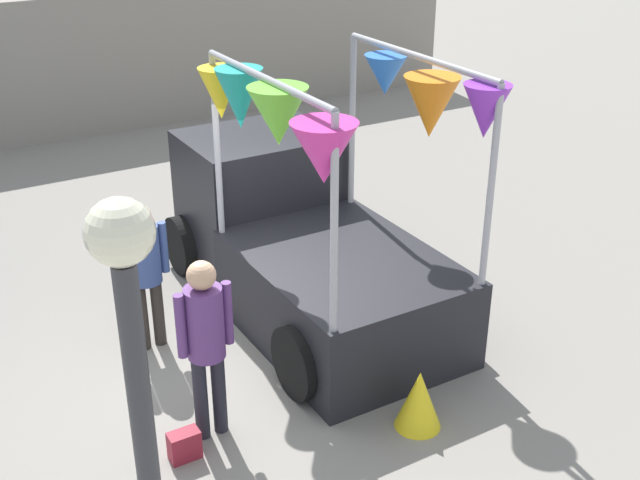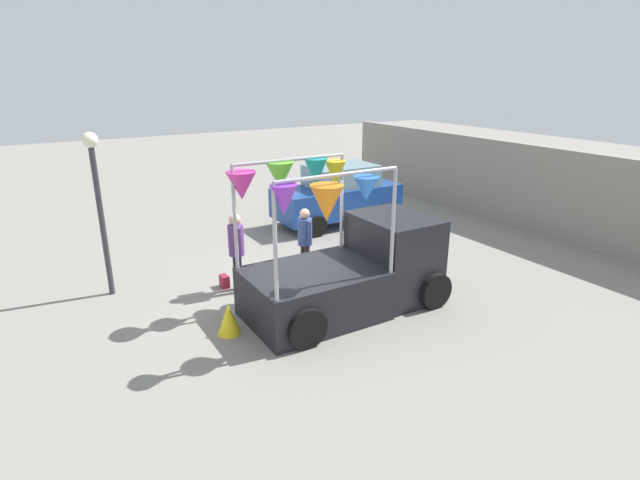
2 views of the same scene
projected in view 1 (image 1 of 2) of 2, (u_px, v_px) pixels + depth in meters
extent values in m
plane|color=gray|center=(237.00, 357.00, 8.61)|extent=(60.00, 60.00, 0.00)
cube|color=black|center=(343.00, 297.00, 8.79)|extent=(1.90, 2.60, 1.00)
cube|color=black|center=(260.00, 202.00, 10.17)|extent=(1.80, 1.40, 1.80)
cube|color=#8CB2C6|center=(259.00, 169.00, 9.98)|extent=(1.76, 1.37, 0.60)
cylinder|color=black|center=(182.00, 245.00, 10.23)|extent=(0.22, 0.76, 0.76)
cylinder|color=black|center=(311.00, 214.00, 11.10)|extent=(0.22, 0.76, 0.76)
cylinder|color=black|center=(298.00, 362.00, 7.86)|extent=(0.22, 0.76, 0.76)
cylinder|color=black|center=(451.00, 312.00, 8.73)|extent=(0.22, 0.76, 0.76)
cylinder|color=#A5A5AD|center=(217.00, 147.00, 8.68)|extent=(0.07, 0.07, 2.03)
cylinder|color=#A5A5AD|center=(352.00, 123.00, 9.48)|extent=(0.07, 0.07, 2.03)
cylinder|color=#A5A5AD|center=(334.00, 228.00, 6.79)|extent=(0.07, 0.07, 2.03)
cylinder|color=#A5A5AD|center=(491.00, 189.00, 7.58)|extent=(0.07, 0.07, 2.03)
cylinder|color=#A5A5AD|center=(265.00, 78.00, 7.30)|extent=(0.07, 2.44, 0.07)
cylinder|color=#A5A5AD|center=(419.00, 57.00, 8.09)|extent=(0.07, 2.44, 0.07)
cone|color=#D83399|center=(324.00, 153.00, 6.65)|extent=(0.79, 0.79, 0.54)
cone|color=purple|center=(486.00, 112.00, 7.41)|extent=(0.56, 0.56, 0.51)
cone|color=#66CC33|center=(278.00, 116.00, 7.24)|extent=(0.63, 0.63, 0.54)
cone|color=orange|center=(431.00, 107.00, 8.11)|extent=(0.82, 0.82, 0.63)
cone|color=teal|center=(240.00, 99.00, 7.88)|extent=(0.66, 0.66, 0.60)
cone|color=blue|center=(385.00, 75.00, 8.67)|extent=(0.65, 0.65, 0.43)
cone|color=yellow|center=(220.00, 93.00, 8.28)|extent=(0.50, 0.50, 0.54)
cylinder|color=black|center=(201.00, 398.00, 7.26)|extent=(0.13, 0.13, 0.86)
cylinder|color=black|center=(219.00, 392.00, 7.34)|extent=(0.13, 0.13, 0.86)
cylinder|color=#593372|center=(205.00, 323.00, 6.97)|extent=(0.34, 0.34, 0.68)
sphere|color=tan|center=(201.00, 275.00, 6.77)|extent=(0.26, 0.26, 0.26)
cylinder|color=#593372|center=(181.00, 326.00, 6.86)|extent=(0.09, 0.09, 0.61)
cylinder|color=#593372|center=(228.00, 313.00, 7.06)|extent=(0.09, 0.09, 0.61)
cylinder|color=#2D2823|center=(142.00, 316.00, 8.61)|extent=(0.13, 0.13, 0.80)
cylinder|color=#2D2823|center=(158.00, 312.00, 8.69)|extent=(0.13, 0.13, 0.80)
cylinder|color=#33477F|center=(144.00, 255.00, 8.34)|extent=(0.34, 0.34, 0.63)
sphere|color=tan|center=(140.00, 216.00, 8.15)|extent=(0.24, 0.24, 0.24)
cylinder|color=#33477F|center=(123.00, 257.00, 8.23)|extent=(0.09, 0.09, 0.57)
cylinder|color=#33477F|center=(164.00, 247.00, 8.43)|extent=(0.09, 0.09, 0.57)
cube|color=maroon|center=(184.00, 445.00, 7.11)|extent=(0.28, 0.16, 0.28)
sphere|color=#F2EDCC|center=(120.00, 232.00, 3.52)|extent=(0.32, 0.32, 0.32)
cube|color=gray|center=(36.00, 73.00, 14.61)|extent=(18.00, 0.36, 2.60)
cone|color=yellow|center=(419.00, 399.00, 7.45)|extent=(0.50, 0.50, 0.60)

